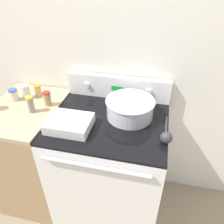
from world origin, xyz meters
TOP-DOWN VIEW (x-y plane):
  - kitchen_wall at (0.00, 0.71)m, footprint 8.00×0.05m
  - stove_range at (0.00, 0.34)m, footprint 0.81×0.71m
  - control_panel at (0.00, 0.65)m, footprint 0.81×0.07m
  - side_counter at (-0.66, 0.34)m, footprint 0.51×0.68m
  - mixing_bowl at (0.13, 0.42)m, footprint 0.34×0.34m
  - casserole_dish at (-0.23, 0.20)m, footprint 0.28×0.22m
  - ladle at (0.39, 0.21)m, footprint 0.07×0.30m
  - spice_jar_red_cap at (-0.48, 0.41)m, footprint 0.06×0.06m
  - spice_jar_yellow_cap at (-0.56, 0.30)m, footprint 0.05×0.05m
  - spice_jar_orange_cap at (-0.62, 0.52)m, footprint 0.05×0.05m
  - spice_jar_white_cap at (-0.69, 0.47)m, footprint 0.06×0.06m
  - spice_jar_blue_cap at (-0.77, 0.42)m, footprint 0.07×0.07m

SIDE VIEW (x-z plane):
  - stove_range at x=0.00m, z-range 0.00..0.94m
  - side_counter at x=-0.66m, z-range 0.00..0.95m
  - ladle at x=0.39m, z-range 0.94..1.01m
  - casserole_dish at x=-0.23m, z-range 0.95..1.01m
  - spice_jar_orange_cap at x=-0.62m, z-range 0.95..1.04m
  - spice_jar_blue_cap at x=-0.77m, z-range 0.95..1.05m
  - spice_jar_red_cap at x=-0.48m, z-range 0.95..1.07m
  - spice_jar_white_cap at x=-0.69m, z-range 0.95..1.07m
  - spice_jar_yellow_cap at x=-0.56m, z-range 0.95..1.08m
  - mixing_bowl at x=0.13m, z-range 0.95..1.08m
  - control_panel at x=0.00m, z-range 0.94..1.13m
  - kitchen_wall at x=0.00m, z-range 0.00..2.50m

